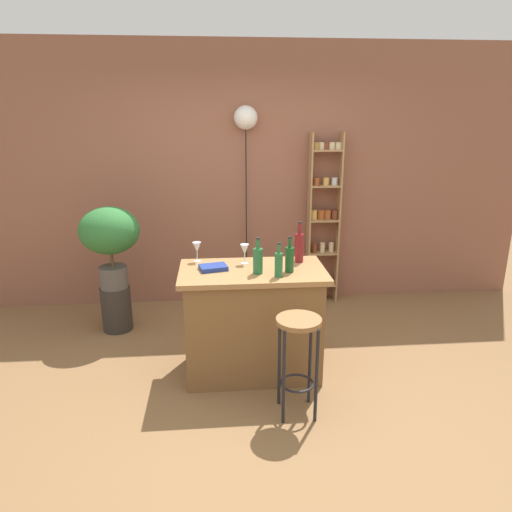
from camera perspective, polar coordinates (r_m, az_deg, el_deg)
name	(u,v)px	position (r m, az deg, el deg)	size (l,w,h in m)	color
ground	(256,390)	(3.84, -0.03, -15.91)	(12.00, 12.00, 0.00)	brown
back_wall	(240,178)	(5.21, -1.91, 9.46)	(6.40, 0.10, 2.80)	#8C5642
kitchen_counter	(253,321)	(3.88, -0.42, -7.88)	(1.15, 0.65, 0.90)	brown
bar_stool	(298,345)	(3.34, 5.11, -10.65)	(0.31, 0.31, 0.74)	black
spice_shelf	(324,216)	(5.26, 8.19, 4.75)	(0.35, 0.16, 1.89)	#A87F51
plant_stool	(117,308)	(4.89, -16.50, -6.10)	(0.29, 0.29, 0.44)	#2D2823
potted_plant	(110,236)	(4.66, -17.26, 2.38)	(0.56, 0.51, 0.80)	#514C47
bottle_vinegar	(258,260)	(3.59, 0.23, -0.48)	(0.08, 0.08, 0.28)	#236638
bottle_wine_red	(279,264)	(3.53, 2.75, -0.97)	(0.06, 0.06, 0.27)	#236638
bottle_olive_oil	(290,259)	(3.64, 4.07, -0.32)	(0.07, 0.07, 0.28)	#194C23
bottle_sauce_amber	(299,247)	(3.88, 5.25, 1.11)	(0.07, 0.07, 0.34)	maroon
wine_glass_left	(197,248)	(3.91, -7.16, 1.00)	(0.07, 0.07, 0.16)	silver
wine_glass_center	(245,250)	(3.82, -1.39, 0.74)	(0.07, 0.07, 0.16)	silver
cookbook	(213,268)	(3.72, -5.19, -1.40)	(0.21, 0.15, 0.04)	navy
pendant_globe_light	(246,119)	(5.06, -1.25, 16.17)	(0.25, 0.25, 2.15)	black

